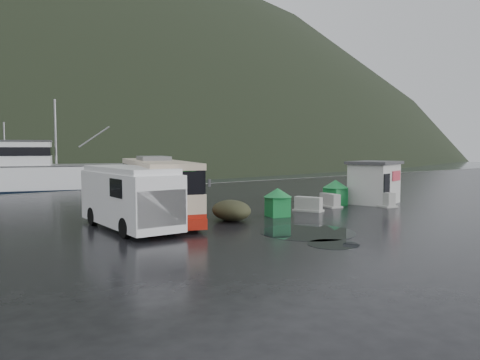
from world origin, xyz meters
TOP-DOWN VIEW (x-y plane):
  - ground at (0.00, 0.00)m, footprint 160.00×160.00m
  - quay_edge at (0.00, 20.00)m, footprint 160.00×0.60m
  - coach_bus at (-4.33, 2.84)m, footprint 6.12×11.55m
  - white_van at (-6.99, 0.27)m, footprint 2.47×6.72m
  - waste_bin_left at (0.76, -0.92)m, footprint 1.31×1.31m
  - waste_bin_right at (6.79, 0.40)m, footprint 1.15×1.15m
  - dome_tent at (-1.98, -0.56)m, footprint 2.54×3.02m
  - ticket_kiosk at (9.57, -0.43)m, footprint 4.07×3.48m
  - jersey_barrier_a at (3.49, -0.49)m, footprint 1.36×1.82m
  - jersey_barrier_b at (5.96, 0.11)m, footprint 1.18×1.77m
  - jersey_barrier_c at (8.68, -1.71)m, footprint 1.19×1.89m
  - fishing_trawler at (1.22, 29.64)m, footprint 25.09×12.70m
  - puddles at (0.92, -2.99)m, footprint 12.21×13.84m

SIDE VIEW (x-z plane):
  - ground at x=0.00m, z-range 0.00..0.00m
  - quay_edge at x=0.00m, z-range -0.75..0.75m
  - coach_bus at x=-4.33m, z-range -1.58..1.58m
  - white_van at x=-6.99m, z-range -1.39..1.39m
  - waste_bin_left at x=0.76m, z-range -0.75..0.75m
  - waste_bin_right at x=6.79m, z-range -0.80..0.80m
  - dome_tent at x=-1.98m, z-range -0.51..0.51m
  - ticket_kiosk at x=9.57m, z-range -1.37..1.37m
  - jersey_barrier_a at x=3.49m, z-range -0.41..0.41m
  - jersey_barrier_b at x=5.96m, z-range -0.41..0.41m
  - jersey_barrier_c at x=8.68m, z-range -0.44..0.44m
  - fishing_trawler at x=1.22m, z-range -4.92..4.92m
  - puddles at x=0.92m, z-range 0.00..0.01m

